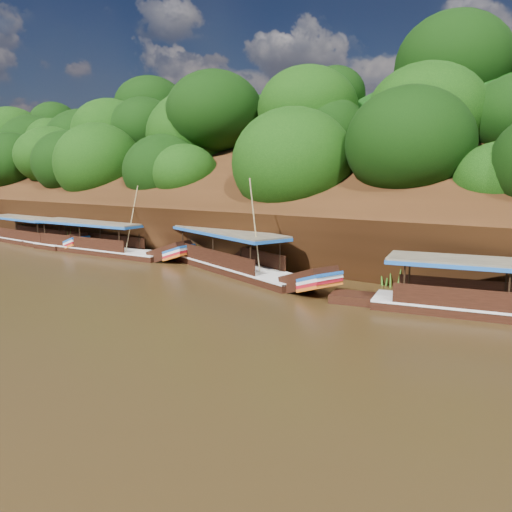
{
  "coord_description": "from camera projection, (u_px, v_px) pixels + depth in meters",
  "views": [
    {
      "loc": [
        16.81,
        -16.39,
        6.16
      ],
      "look_at": [
        0.45,
        7.0,
        1.39
      ],
      "focal_mm": 35.0,
      "sensor_mm": 36.0,
      "label": 1
    }
  ],
  "objects": [
    {
      "name": "ground",
      "position": [
        164.0,
        304.0,
        23.77
      ],
      "size": [
        160.0,
        160.0,
        0.0
      ],
      "primitive_type": "plane",
      "color": "black",
      "rests_on": "ground"
    },
    {
      "name": "riverbank",
      "position": [
        359.0,
        224.0,
        41.83
      ],
      "size": [
        120.0,
        30.06,
        19.4
      ],
      "color": "black",
      "rests_on": "ground"
    },
    {
      "name": "boat_1",
      "position": [
        241.0,
        265.0,
        30.62
      ],
      "size": [
        14.72,
        6.93,
        6.35
      ],
      "rotation": [
        0.0,
        0.0,
        -0.34
      ],
      "color": "black",
      "rests_on": "ground"
    },
    {
      "name": "boat_2",
      "position": [
        105.0,
        247.0,
        38.23
      ],
      "size": [
        15.62,
        3.08,
        5.71
      ],
      "rotation": [
        0.0,
        0.0,
        0.06
      ],
      "color": "black",
      "rests_on": "ground"
    },
    {
      "name": "boat_3",
      "position": [
        35.0,
        239.0,
        43.21
      ],
      "size": [
        13.19,
        2.81,
        2.78
      ],
      "rotation": [
        0.0,
        0.0,
        -0.05
      ],
      "color": "black",
      "rests_on": "ground"
    },
    {
      "name": "reeds",
      "position": [
        236.0,
        253.0,
        33.07
      ],
      "size": [
        50.35,
        2.47,
        2.04
      ],
      "color": "#326419",
      "rests_on": "ground"
    }
  ]
}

